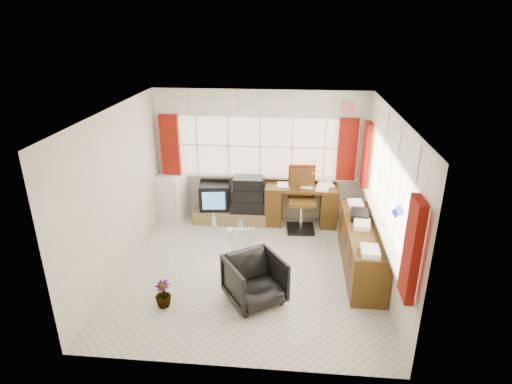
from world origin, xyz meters
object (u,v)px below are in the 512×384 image
desk_lamp (324,171)px  crt_tv (215,195)px  task_chair (301,196)px  office_chair (255,280)px  desk (301,202)px  radiator (242,247)px  tv_bench (231,215)px  mini_fridge (172,197)px  credenza (361,248)px

desk_lamp → crt_tv: size_ratio=0.64×
task_chair → office_chair: size_ratio=1.62×
task_chair → office_chair: 2.45m
desk → desk_lamp: 0.73m
radiator → tv_bench: size_ratio=0.40×
desk_lamp → radiator: desk_lamp is taller
mini_fridge → credenza: bearing=-24.9°
tv_bench → crt_tv: crt_tv is taller
desk_lamp → credenza: desk_lamp is taller
task_chair → credenza: (0.93, -1.40, -0.25)m
credenza → mini_fridge: size_ratio=2.30×
radiator → mini_fridge: size_ratio=0.65×
credenza → radiator: bearing=176.3°
task_chair → credenza: 1.70m
task_chair → desk_lamp: bearing=30.7°
desk → office_chair: desk is taller
task_chair → mini_fridge: (-2.51, 0.20, -0.20)m
radiator → mini_fridge: (-1.57, 1.48, 0.20)m
desk_lamp → mini_fridge: size_ratio=0.45×
task_chair → credenza: task_chair is taller
desk → tv_bench: (-1.35, -0.08, -0.31)m
desk_lamp → crt_tv: (-2.06, -0.06, -0.55)m
desk_lamp → tv_bench: bearing=-176.3°
desk_lamp → radiator: size_ratio=0.69×
desk → radiator: size_ratio=2.40×
task_chair → credenza: size_ratio=0.60×
credenza → mini_fridge: 3.80m
task_chair → tv_bench: 1.45m
credenza → tv_bench: size_ratio=1.43×
task_chair → radiator: size_ratio=2.12×
tv_bench → crt_tv: size_ratio=2.28×
desk → tv_bench: size_ratio=0.97×
office_chair → mini_fridge: mini_fridge is taller
desk_lamp → mini_fridge: (-2.91, -0.03, -0.62)m
crt_tv → mini_fridge: 0.85m
radiator → tv_bench: radiator is taller
desk_lamp → crt_tv: desk_lamp is taller
desk_lamp → office_chair: desk_lamp is taller
tv_bench → mini_fridge: 1.21m
desk → crt_tv: (-1.67, -0.02, 0.07)m
desk → credenza: credenza is taller
radiator → desk: bearing=57.2°
radiator → crt_tv: bearing=116.2°
desk_lamp → office_chair: bearing=-111.9°
credenza → tv_bench: bearing=146.3°
tv_bench → credenza: bearing=-33.7°
tv_bench → task_chair: bearing=-5.1°
office_chair → credenza: bearing=-2.4°
desk → office_chair: size_ratio=1.84×
office_chair → tv_bench: 2.57m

